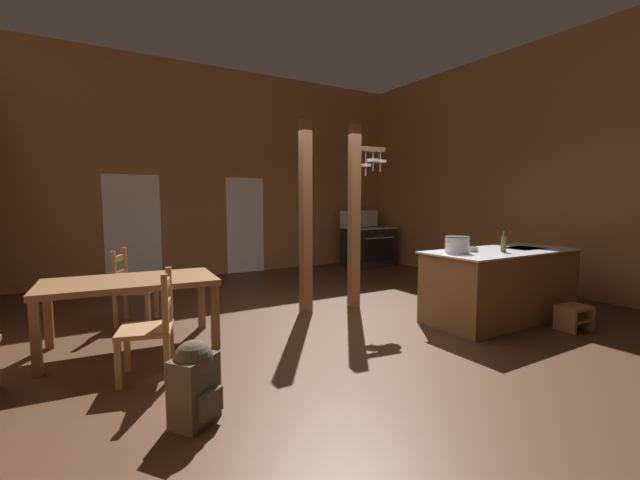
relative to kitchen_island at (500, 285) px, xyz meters
The scene contains 17 objects.
ground_plane 2.18m from the kitchen_island, 157.51° to the left, with size 8.98×9.53×0.10m, color #422819.
wall_back 5.84m from the kitchen_island, 110.45° to the left, with size 8.98×0.14×4.28m, color #93663F.
wall_right 2.89m from the kitchen_island, 20.17° to the left, with size 0.14×9.53×4.28m, color #93663F.
glazed_door_back_left 6.44m from the kitchen_island, 126.28° to the left, with size 1.00×0.01×2.05m, color white.
glazed_panel_back_right 5.43m from the kitchen_island, 106.65° to the left, with size 0.84×0.01×2.05m, color white.
kitchen_island is the anchor object (origin of this frame).
stove_range 4.67m from the kitchen_island, 73.91° to the left, with size 1.16×0.84×1.32m.
support_post_with_pot_rack 2.18m from the kitchen_island, 130.40° to the left, with size 0.60×0.24×2.63m.
support_post_center 2.73m from the kitchen_island, 142.16° to the left, with size 0.14×0.14×2.63m.
step_stool 0.89m from the kitchen_island, 66.45° to the right, with size 0.39×0.32×0.30m.
dining_table 4.51m from the kitchen_island, 162.90° to the left, with size 1.77×1.04×0.74m.
ladderback_chair_near_window 4.78m from the kitchen_island, 151.00° to the left, with size 0.58×0.58×0.95m.
ladderback_chair_by_post 4.27m from the kitchen_island, behind, with size 0.55×0.55×0.95m.
backpack 4.17m from the kitchen_island, behind, with size 0.39×0.39×0.60m.
stockpot_on_counter 0.93m from the kitchen_island, behind, with size 0.37×0.30×0.21m.
mixing_bowl_on_counter 0.68m from the kitchen_island, 165.02° to the left, with size 0.17×0.17×0.06m.
bottle_tall_on_counter 0.60m from the kitchen_island, 140.47° to the right, with size 0.07×0.07×0.26m.
Camera 1 is at (-2.87, -4.16, 1.56)m, focal length 23.23 mm.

